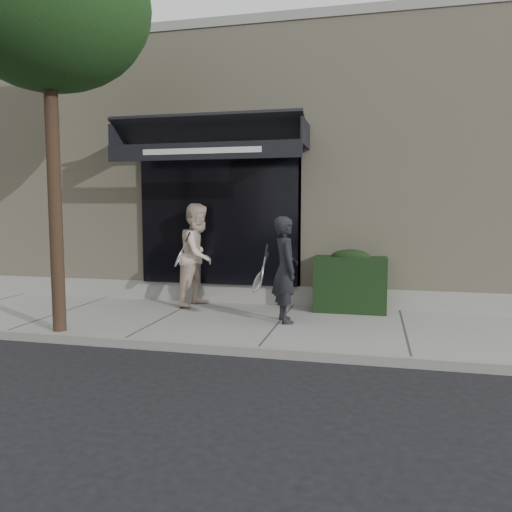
% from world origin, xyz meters
% --- Properties ---
extents(ground, '(80.00, 80.00, 0.00)m').
position_xyz_m(ground, '(0.00, 0.00, 0.00)').
color(ground, black).
rests_on(ground, ground).
extents(sidewalk, '(20.00, 3.00, 0.12)m').
position_xyz_m(sidewalk, '(0.00, 0.00, 0.06)').
color(sidewalk, gray).
rests_on(sidewalk, ground).
extents(curb, '(20.00, 0.10, 0.14)m').
position_xyz_m(curb, '(0.00, -1.55, 0.07)').
color(curb, gray).
rests_on(curb, ground).
extents(building_facade, '(14.30, 8.04, 5.64)m').
position_xyz_m(building_facade, '(-0.01, 4.96, 2.74)').
color(building_facade, '#BFB192').
rests_on(building_facade, ground).
extents(hedge, '(1.30, 0.70, 1.14)m').
position_xyz_m(hedge, '(1.10, 1.25, 0.66)').
color(hedge, black).
rests_on(hedge, sidewalk).
extents(street_tree, '(3.00, 3.00, 6.28)m').
position_xyz_m(street_tree, '(-3.20, -1.30, 4.98)').
color(street_tree, black).
rests_on(street_tree, ground).
extents(pedestrian_front, '(0.82, 0.87, 1.76)m').
position_xyz_m(pedestrian_front, '(0.08, 0.09, 1.00)').
color(pedestrian_front, black).
rests_on(pedestrian_front, sidewalk).
extents(pedestrian_back, '(0.96, 1.12, 1.97)m').
position_xyz_m(pedestrian_back, '(-1.78, 1.09, 1.11)').
color(pedestrian_back, beige).
rests_on(pedestrian_back, sidewalk).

